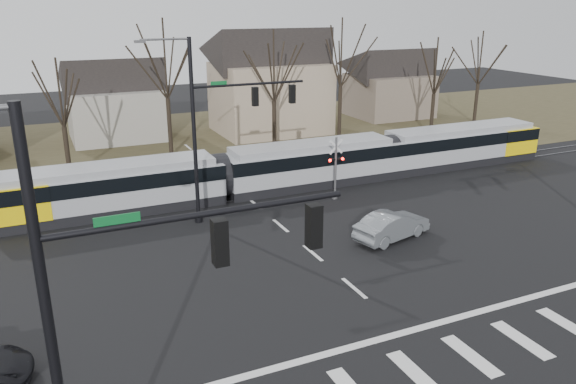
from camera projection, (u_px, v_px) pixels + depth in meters
name	position (u px, v px, depth m)	size (l,w,h in m)	color
ground	(379.00, 310.00, 22.77)	(140.00, 140.00, 0.00)	black
grass_verge	(182.00, 142.00, 50.40)	(140.00, 28.00, 0.01)	#38331E
crosswalk	(444.00, 364.00, 19.32)	(27.00, 2.60, 0.01)	silver
stop_line	(406.00, 332.00, 21.22)	(28.00, 0.35, 0.01)	silver
lane_dashes	(244.00, 194.00, 36.58)	(0.18, 30.00, 0.01)	silver
rail_pair	(245.00, 195.00, 36.40)	(90.00, 1.52, 0.06)	#59595E
tram	(310.00, 162.00, 37.95)	(39.08, 2.90, 2.96)	gray
sedan	(392.00, 225.00, 29.48)	(4.71, 2.63, 1.47)	slate
signal_pole_near_left	(131.00, 311.00, 11.70)	(9.28, 0.44, 10.20)	black
signal_pole_far	(222.00, 121.00, 30.81)	(9.28, 0.44, 10.20)	black
rail_crossing_signal	(336.00, 170.00, 35.18)	(1.08, 0.36, 4.00)	#59595B
tree_row	(222.00, 94.00, 44.41)	(59.20, 7.20, 10.00)	black
house_b	(114.00, 95.00, 50.63)	(8.64, 7.56, 7.65)	gray
house_c	(270.00, 77.00, 53.13)	(10.80, 8.64, 10.10)	gray
house_d	(390.00, 80.00, 61.13)	(8.64, 7.56, 7.65)	#685A4D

